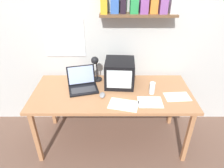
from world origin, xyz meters
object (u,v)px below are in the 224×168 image
loose_paper_near_laptop (150,102)px  loose_paper_near_monitor (123,105)px  computer_mouse (102,95)px  open_notebook (177,97)px  juice_glass (152,89)px  corner_desk (112,96)px  laptop (82,83)px  crt_monitor (120,73)px  desk_lamp (96,65)px

loose_paper_near_laptop → loose_paper_near_monitor: size_ratio=0.77×
computer_mouse → loose_paper_near_laptop: size_ratio=0.42×
open_notebook → loose_paper_near_monitor: same height
juice_glass → computer_mouse: 0.55m
corner_desk → laptop: 0.37m
corner_desk → open_notebook: (0.70, -0.10, 0.06)m
laptop → loose_paper_near_laptop: size_ratio=1.50×
corner_desk → laptop: bearing=165.8°
open_notebook → crt_monitor: bearing=156.4°
crt_monitor → laptop: size_ratio=0.96×
juice_glass → open_notebook: bearing=-14.8°
laptop → juice_glass: bearing=-23.2°
computer_mouse → open_notebook: size_ratio=0.38×
corner_desk → desk_lamp: (-0.19, 0.23, 0.27)m
loose_paper_near_laptop → open_notebook: (0.31, 0.10, 0.00)m
desk_lamp → loose_paper_near_monitor: bearing=-41.1°
crt_monitor → juice_glass: (0.35, -0.20, -0.09)m
crt_monitor → loose_paper_near_laptop: size_ratio=1.43×
desk_lamp → computer_mouse: desk_lamp is taller
desk_lamp → loose_paper_near_monitor: (0.31, -0.48, -0.21)m
computer_mouse → crt_monitor: bearing=53.3°
laptop → desk_lamp: size_ratio=1.16×
crt_monitor → loose_paper_near_monitor: size_ratio=1.10×
corner_desk → loose_paper_near_monitor: bearing=-64.7°
desk_lamp → open_notebook: (0.90, -0.34, -0.21)m
loose_paper_near_laptop → loose_paper_near_monitor: 0.28m
juice_glass → loose_paper_near_monitor: size_ratio=0.41×
desk_lamp → open_notebook: desk_lamp is taller
corner_desk → computer_mouse: (-0.10, -0.09, 0.07)m
laptop → open_notebook: (1.05, -0.19, -0.06)m
desk_lamp → computer_mouse: (0.09, -0.33, -0.20)m
crt_monitor → open_notebook: 0.69m
corner_desk → loose_paper_near_monitor: (0.12, -0.25, 0.06)m
corner_desk → loose_paper_near_laptop: bearing=-27.0°
corner_desk → computer_mouse: bearing=-138.9°
loose_paper_near_laptop → computer_mouse: bearing=167.6°
laptop → open_notebook: 1.06m
corner_desk → loose_paper_near_laptop: 0.45m
crt_monitor → loose_paper_near_laptop: (0.31, -0.37, -0.15)m
loose_paper_near_monitor → crt_monitor: bearing=94.0°
laptop → open_notebook: laptop is taller
corner_desk → computer_mouse: 0.16m
loose_paper_near_laptop → corner_desk: bearing=153.0°
juice_glass → loose_paper_near_monitor: (-0.32, -0.21, -0.06)m
laptop → loose_paper_near_monitor: laptop is taller
corner_desk → desk_lamp: 0.41m
crt_monitor → desk_lamp: bearing=170.0°
computer_mouse → open_notebook: (0.81, -0.01, -0.01)m
corner_desk → desk_lamp: desk_lamp is taller
crt_monitor → open_notebook: (0.62, -0.27, -0.15)m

